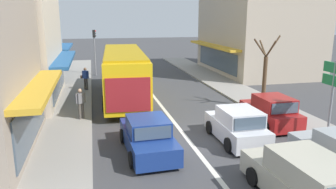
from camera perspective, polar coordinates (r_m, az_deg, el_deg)
The scene contains 16 objects.
ground_plane at distance 14.84m, azimuth 3.54°, elevation -7.93°, with size 140.00×140.00×0.00m, color #3F3F42.
lane_centre_line at distance 18.50m, azimuth 0.02°, elevation -3.51°, with size 0.20×28.00×0.01m, color silver.
sidewalk_left at distance 20.16m, azimuth -20.55°, elevation -2.76°, with size 5.20×44.00×0.14m, color gray.
kerb_right at distance 22.41m, azimuth 14.46°, elevation -0.75°, with size 2.80×44.00×0.12m, color gray.
shopfront_far_end at distance 31.46m, azimuth -24.76°, elevation 10.04°, with size 7.77×7.64×8.35m.
building_right_far at distance 33.14m, azimuth 15.15°, elevation 11.73°, with size 8.96×11.70×9.29m.
city_bus at distance 21.79m, azimuth -7.68°, elevation 4.06°, with size 3.19×10.98×3.23m.
hatchback_adjacent_lane_lead at distance 14.74m, azimuth 11.93°, elevation -5.42°, with size 1.82×3.70×1.54m.
wagon_queue_far_back at distance 10.57m, azimuth 23.03°, elevation -13.91°, with size 2.09×4.58×1.58m.
sedan_behind_bus_near at distance 13.38m, azimuth -3.54°, elevation -7.35°, with size 2.02×4.26×1.47m.
parked_hatchback_kerb_second at distance 17.36m, azimuth 17.49°, elevation -2.88°, with size 1.82×3.70×1.54m.
traffic_light_downstreet at distance 31.06m, azimuth -12.69°, elevation 8.47°, with size 0.33×0.24×4.20m.
directional_road_sign at distance 15.51m, azimuth 26.94°, elevation 1.94°, with size 0.10×1.40×3.60m.
street_tree_right at distance 20.26m, azimuth 16.52°, elevation 3.32°, with size 1.70×1.85×4.33m.
pedestrian_with_handbag_near at distance 24.66m, azimuth -14.20°, elevation 2.95°, with size 0.61×0.49×1.63m.
pedestrian_browsing_midblock at distance 17.66m, azimuth -14.97°, elevation -1.23°, with size 0.50×0.38×1.63m.
Camera 1 is at (-3.99, -13.23, 5.43)m, focal length 35.00 mm.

